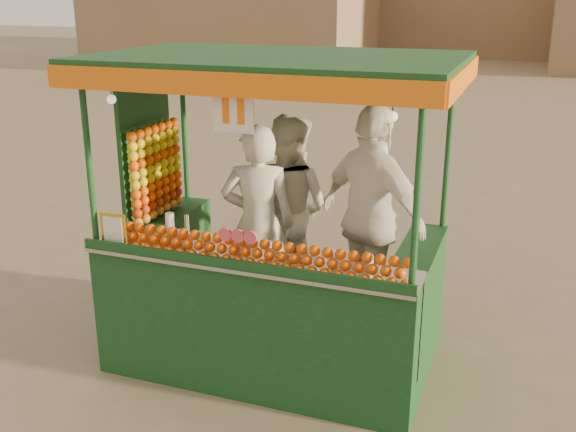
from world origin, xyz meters
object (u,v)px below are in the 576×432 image
(vendor_left, at_px, (258,224))
(vendor_right, at_px, (372,217))
(vendor_middle, at_px, (287,210))
(juice_cart, at_px, (264,270))

(vendor_left, bearing_deg, vendor_right, 179.03)
(vendor_middle, height_order, vendor_right, vendor_right)
(juice_cart, height_order, vendor_right, juice_cart)
(juice_cart, distance_m, vendor_middle, 0.65)
(juice_cart, relative_size, vendor_left, 1.65)
(vendor_left, distance_m, vendor_right, 0.88)
(juice_cart, xyz_separation_m, vendor_right, (0.73, 0.42, 0.38))
(vendor_left, relative_size, vendor_middle, 0.99)
(juice_cart, bearing_deg, vendor_middle, 92.56)
(vendor_middle, bearing_deg, vendor_right, 178.96)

